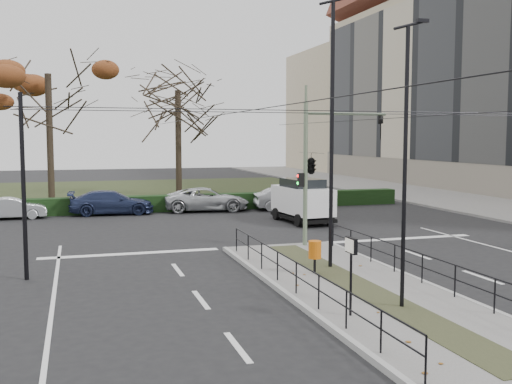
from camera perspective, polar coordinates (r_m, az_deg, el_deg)
ground at (r=20.50m, az=6.66°, el=-7.72°), size 140.00×140.00×0.00m
median_island at (r=18.28m, az=9.83°, el=-9.14°), size 4.40×15.00×0.14m
sidewalk_east at (r=48.18m, az=15.92°, el=-0.33°), size 8.00×90.00×0.14m
park at (r=50.55m, az=-14.49°, el=-0.06°), size 38.00×26.00×0.10m
hedge at (r=37.18m, az=-13.65°, el=-1.21°), size 38.00×1.00×1.00m
median_railing at (r=17.99m, az=10.02°, el=-6.41°), size 4.14×13.24×0.92m
catenary at (r=21.50m, az=5.04°, el=2.12°), size 20.00×34.00×6.00m
traffic_light at (r=24.67m, az=5.48°, el=2.82°), size 3.98×2.27×5.86m
litter_bin at (r=19.72m, az=5.62°, el=-5.53°), size 0.42×0.42×1.07m
info_panel at (r=15.10m, az=9.04°, el=-5.90°), size 0.11×0.51×1.97m
streetlamp_median_near at (r=15.87m, az=14.05°, el=2.68°), size 0.62×0.13×7.44m
streetlamp_median_far at (r=20.38m, az=7.28°, el=5.78°), size 0.76×0.16×9.15m
parked_car_second at (r=36.23m, az=-22.19°, el=-1.45°), size 3.72×1.46×1.21m
parked_car_third at (r=36.57m, az=-13.60°, el=-0.97°), size 5.04×2.30×1.43m
parked_car_fourth at (r=37.33m, az=-4.70°, el=-0.70°), size 5.48×3.02×1.45m
white_van at (r=32.31m, az=4.44°, el=-0.72°), size 2.33×4.55×2.37m
rust_tree at (r=43.13m, az=-19.21°, el=10.58°), size 7.56×7.56×11.47m
bare_tree_center at (r=46.60m, az=-7.46°, el=8.86°), size 7.19×7.19×10.69m
bare_tree_near at (r=47.02m, az=-7.43°, el=8.80°), size 7.20×7.20×10.66m
parked_car_fifth at (r=37.89m, az=3.12°, el=-0.62°), size 4.48×2.00×1.43m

